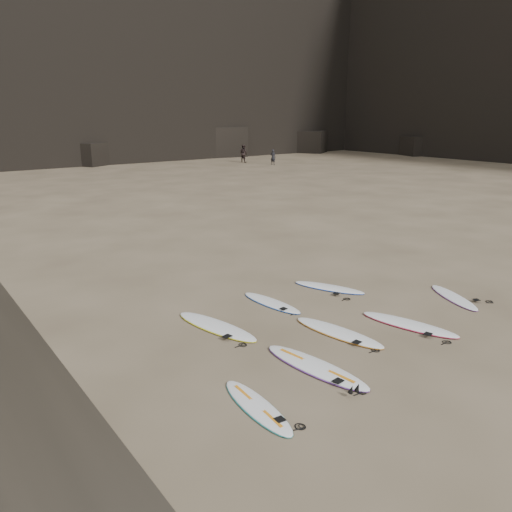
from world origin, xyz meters
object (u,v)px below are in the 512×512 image
(surfboard_5, at_px, (216,326))
(surfboard_4, at_px, (454,297))
(surfboard_3, at_px, (409,324))
(person_a, at_px, (273,157))
(surfboard_0, at_px, (257,406))
(person_b, at_px, (243,153))
(surfboard_6, at_px, (271,303))
(surfboard_7, at_px, (329,287))
(surfboard_1, at_px, (316,366))
(surfboard_2, at_px, (338,332))

(surfboard_5, bearing_deg, surfboard_4, -32.10)
(surfboard_3, xyz_separation_m, person_a, (22.91, 34.47, 0.75))
(surfboard_0, bearing_deg, person_b, 59.52)
(surfboard_6, relative_size, person_b, 1.17)
(surfboard_3, relative_size, surfboard_7, 1.12)
(surfboard_1, xyz_separation_m, surfboard_5, (-0.60, 3.11, -0.00))
(person_b, bearing_deg, surfboard_4, 138.15)
(surfboard_3, relative_size, person_a, 1.65)
(surfboard_2, height_order, surfboard_4, surfboard_2)
(surfboard_0, height_order, surfboard_1, surfboard_1)
(surfboard_7, bearing_deg, surfboard_1, -162.55)
(surfboard_5, bearing_deg, surfboard_3, -47.60)
(surfboard_1, distance_m, surfboard_7, 5.23)
(surfboard_1, bearing_deg, surfboard_2, 22.20)
(surfboard_2, relative_size, surfboard_5, 0.95)
(surfboard_0, distance_m, person_a, 45.16)
(surfboard_5, bearing_deg, person_a, 37.12)
(surfboard_3, height_order, surfboard_6, surfboard_3)
(surfboard_0, distance_m, surfboard_5, 3.81)
(surfboard_0, xyz_separation_m, surfboard_7, (5.82, 3.96, 0.00))
(surfboard_2, xyz_separation_m, surfboard_6, (-0.09, 2.61, -0.01))
(surfboard_1, bearing_deg, surfboard_5, 93.45)
(surfboard_1, relative_size, surfboard_3, 1.07)
(surfboard_1, relative_size, surfboard_4, 1.25)
(surfboard_3, bearing_deg, surfboard_1, 168.15)
(surfboard_7, relative_size, person_b, 1.21)
(surfboard_7, bearing_deg, surfboard_3, -120.68)
(surfboard_2, distance_m, surfboard_7, 3.36)
(surfboard_7, distance_m, person_b, 41.22)
(surfboard_1, distance_m, surfboard_3, 3.53)
(surfboard_0, distance_m, surfboard_4, 8.29)
(surfboard_1, bearing_deg, person_a, 45.28)
(surfboard_3, height_order, surfboard_4, surfboard_3)
(surfboard_6, height_order, surfboard_7, surfboard_7)
(surfboard_7, height_order, person_a, person_a)
(surfboard_3, bearing_deg, surfboard_0, 171.79)
(person_a, bearing_deg, surfboard_4, 126.89)
(surfboard_3, relative_size, surfboard_6, 1.16)
(surfboard_2, xyz_separation_m, surfboard_5, (-2.28, 2.16, 0.00))
(surfboard_5, distance_m, surfboard_7, 4.49)
(surfboard_4, xyz_separation_m, surfboard_7, (-2.40, 2.87, 0.00))
(surfboard_0, distance_m, surfboard_2, 3.89)
(surfboard_0, bearing_deg, surfboard_7, 38.75)
(person_b, bearing_deg, surfboard_6, 130.69)
(surfboard_2, xyz_separation_m, person_a, (24.75, 33.71, 0.75))
(surfboard_1, distance_m, surfboard_6, 3.91)
(surfboard_2, distance_m, person_a, 41.83)
(person_a, relative_size, person_b, 0.82)
(surfboard_0, relative_size, surfboard_4, 0.99)
(surfboard_4, height_order, surfboard_6, same)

